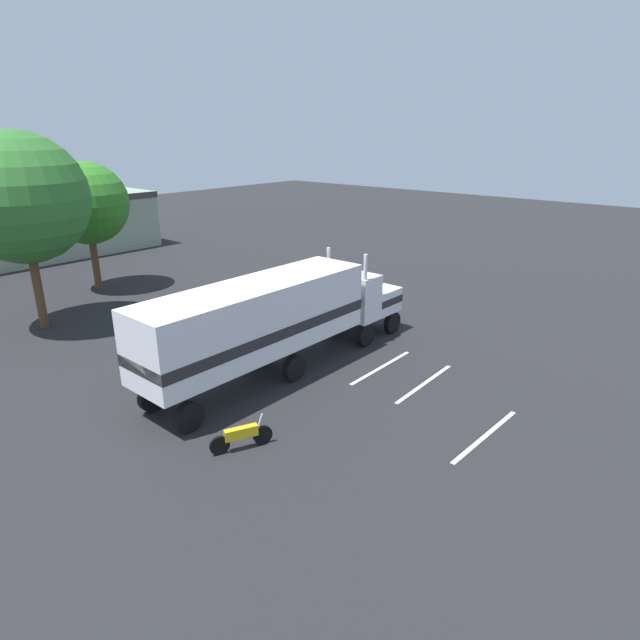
# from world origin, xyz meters

# --- Properties ---
(ground_plane) EXTENTS (120.00, 120.00, 0.00)m
(ground_plane) POSITION_xyz_m (0.00, 0.00, 0.00)
(ground_plane) COLOR #232326
(lane_stripe_near) EXTENTS (4.40, 0.18, 0.01)m
(lane_stripe_near) POSITION_xyz_m (-3.43, -3.50, 0.01)
(lane_stripe_near) COLOR silver
(lane_stripe_near) RESTS_ON ground_plane
(lane_stripe_mid) EXTENTS (4.40, 0.20, 0.01)m
(lane_stripe_mid) POSITION_xyz_m (-3.58, -5.74, 0.01)
(lane_stripe_mid) COLOR silver
(lane_stripe_mid) RESTS_ON ground_plane
(lane_stripe_far) EXTENTS (4.40, 0.41, 0.01)m
(lane_stripe_far) POSITION_xyz_m (-5.76, -9.30, 0.01)
(lane_stripe_far) COLOR silver
(lane_stripe_far) RESTS_ON ground_plane
(semi_truck) EXTENTS (14.22, 2.93, 4.50)m
(semi_truck) POSITION_xyz_m (-6.63, -0.31, 2.52)
(semi_truck) COLOR white
(semi_truck) RESTS_ON ground_plane
(person_bystander) EXTENTS (0.35, 0.47, 1.63)m
(person_bystander) POSITION_xyz_m (-4.79, 2.64, 0.89)
(person_bystander) COLOR #2D3347
(person_bystander) RESTS_ON ground_plane
(parked_car) EXTENTS (4.67, 2.64, 1.57)m
(parked_car) POSITION_xyz_m (-5.29, 6.71, 0.81)
(parked_car) COLOR #234C8C
(parked_car) RESTS_ON ground_plane
(motorcycle) EXTENTS (1.96, 0.98, 1.12)m
(motorcycle) POSITION_xyz_m (-11.58, -3.53, 0.48)
(motorcycle) COLOR black
(motorcycle) RESTS_ON ground_plane
(tree_left) EXTENTS (6.36, 6.36, 9.85)m
(tree_left) POSITION_xyz_m (-10.55, 12.92, 6.66)
(tree_left) COLOR brown
(tree_left) RESTS_ON ground_plane
(tree_center) EXTENTS (5.04, 5.04, 8.03)m
(tree_center) POSITION_xyz_m (-5.09, 17.35, 5.49)
(tree_center) COLOR brown
(tree_center) RESTS_ON ground_plane
(building_backdrop) EXTENTS (19.51, 6.41, 4.74)m
(building_backdrop) POSITION_xyz_m (-3.93, 29.27, 2.58)
(building_backdrop) COLOR gray
(building_backdrop) RESTS_ON ground_plane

